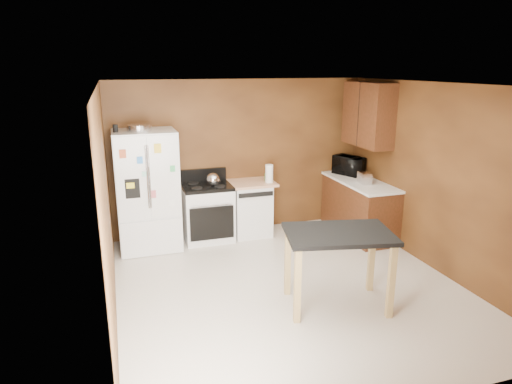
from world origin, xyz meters
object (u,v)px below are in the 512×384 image
roasting_pan (139,128)px  microwave (349,166)px  green_canister (268,177)px  toaster (365,178)px  gas_range (207,212)px  dishwasher (250,208)px  kettle (213,180)px  pen_cup (115,128)px  paper_towel (269,174)px  refrigerator (147,191)px  island (338,244)px

roasting_pan → microwave: roasting_pan is taller
green_canister → microwave: 1.45m
toaster → gas_range: bearing=170.8°
roasting_pan → gas_range: bearing=4.3°
roasting_pan → dishwasher: size_ratio=0.40×
kettle → dishwasher: size_ratio=0.23×
pen_cup → green_canister: size_ratio=0.95×
paper_towel → dishwasher: size_ratio=0.32×
pen_cup → kettle: 1.62m
microwave → refrigerator: bearing=66.1°
roasting_pan → paper_towel: bearing=-0.7°
roasting_pan → paper_towel: 2.13m
roasting_pan → toaster: 3.53m
kettle → dishwasher: kettle is taller
dishwasher → refrigerator: bearing=-177.0°
gas_range → refrigerator: bearing=-176.2°
toaster → gas_range: gas_range is taller
kettle → refrigerator: refrigerator is taller
pen_cup → island: bearing=-46.3°
pen_cup → microwave: 3.85m
kettle → island: size_ratio=0.16×
gas_range → pen_cup: bearing=-174.7°
paper_towel → microwave: (1.46, 0.08, 0.01)m
pen_cup → green_canister: (2.32, 0.16, -0.91)m
toaster → dishwasher: bearing=164.2°
dishwasher → green_canister: bearing=3.3°
dishwasher → roasting_pan: bearing=-176.7°
pen_cup → microwave: size_ratio=0.21×
refrigerator → dishwasher: bearing=3.0°
roasting_pan → green_canister: 2.19m
gas_range → dishwasher: (0.72, 0.02, -0.01)m
kettle → green_canister: bearing=7.6°
roasting_pan → dishwasher: bearing=3.3°
paper_towel → island: 2.43m
paper_towel → toaster: (1.41, -0.55, -0.05)m
dishwasher → island: bearing=-83.9°
roasting_pan → gas_range: size_ratio=0.32×
green_canister → refrigerator: refrigerator is taller
gas_range → island: bearing=-68.4°
kettle → toaster: 2.39m
dishwasher → island: island is taller
pen_cup → island: size_ratio=0.08×
toaster → refrigerator: (-3.32, 0.58, -0.09)m
green_canister → microwave: microwave is taller
kettle → green_canister: kettle is taller
roasting_pan → pen_cup: pen_cup is taller
roasting_pan → dishwasher: 2.19m
pen_cup → refrigerator: pen_cup is taller
gas_range → dishwasher: 0.72m
island → refrigerator: bearing=127.8°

